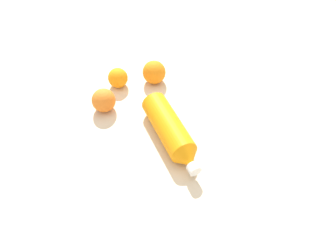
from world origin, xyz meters
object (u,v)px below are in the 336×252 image
(water_bottle, at_px, (171,132))
(orange_1, at_px, (154,72))
(orange_0, at_px, (104,100))
(orange_2, at_px, (118,78))

(water_bottle, xyz_separation_m, orange_1, (0.19, 0.20, 0.00))
(orange_0, bearing_deg, orange_1, -13.59)
(orange_0, distance_m, orange_2, 0.12)
(orange_0, height_order, orange_1, orange_1)
(orange_0, distance_m, orange_1, 0.21)
(water_bottle, bearing_deg, orange_1, 167.83)
(orange_0, xyz_separation_m, orange_1, (0.20, -0.05, 0.00))
(orange_2, bearing_deg, orange_1, -44.68)
(water_bottle, distance_m, orange_1, 0.27)
(water_bottle, bearing_deg, orange_0, -146.03)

